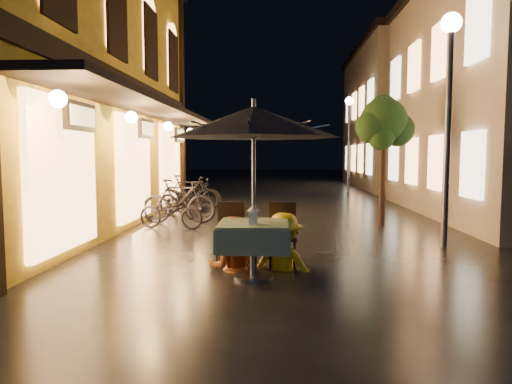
# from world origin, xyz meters

# --- Properties ---
(ground) EXTENTS (90.00, 90.00, 0.00)m
(ground) POSITION_xyz_m (0.00, 0.00, 0.00)
(ground) COLOR black
(ground) RESTS_ON ground
(west_building) EXTENTS (5.90, 11.40, 7.40)m
(west_building) POSITION_xyz_m (-5.72, 4.00, 3.71)
(west_building) COLOR gold
(west_building) RESTS_ON ground
(east_building_far) EXTENTS (7.30, 10.30, 7.30)m
(east_building_far) POSITION_xyz_m (7.49, 18.00, 3.66)
(east_building_far) COLOR tan
(east_building_far) RESTS_ON ground
(street_tree) EXTENTS (1.43, 1.20, 3.15)m
(street_tree) POSITION_xyz_m (2.41, 4.51, 2.42)
(street_tree) COLOR black
(street_tree) RESTS_ON ground
(streetlamp_near) EXTENTS (0.36, 0.36, 4.23)m
(streetlamp_near) POSITION_xyz_m (3.00, 2.00, 2.92)
(streetlamp_near) COLOR #59595E
(streetlamp_near) RESTS_ON ground
(streetlamp_far) EXTENTS (0.36, 0.36, 4.23)m
(streetlamp_far) POSITION_xyz_m (3.00, 14.00, 2.92)
(streetlamp_far) COLOR #59595E
(streetlamp_far) RESTS_ON ground
(cafe_table) EXTENTS (0.99, 0.99, 0.78)m
(cafe_table) POSITION_xyz_m (-0.40, -0.31, 0.59)
(cafe_table) COLOR #59595E
(cafe_table) RESTS_ON ground
(patio_umbrella) EXTENTS (2.33, 2.33, 2.46)m
(patio_umbrella) POSITION_xyz_m (-0.40, -0.31, 2.15)
(patio_umbrella) COLOR #59595E
(patio_umbrella) RESTS_ON ground
(cafe_chair_left) EXTENTS (0.42, 0.42, 0.97)m
(cafe_chair_left) POSITION_xyz_m (-0.80, 0.43, 0.54)
(cafe_chair_left) COLOR black
(cafe_chair_left) RESTS_ON ground
(cafe_chair_right) EXTENTS (0.42, 0.42, 0.97)m
(cafe_chair_right) POSITION_xyz_m (0.00, 0.43, 0.54)
(cafe_chair_right) COLOR black
(cafe_chair_right) RESTS_ON ground
(table_lantern) EXTENTS (0.16, 0.16, 0.25)m
(table_lantern) POSITION_xyz_m (-0.40, -0.48, 0.92)
(table_lantern) COLOR white
(table_lantern) RESTS_ON cafe_table
(person_orange) EXTENTS (0.82, 0.68, 1.55)m
(person_orange) POSITION_xyz_m (-0.75, 0.20, 0.77)
(person_orange) COLOR #BC5F29
(person_orange) RESTS_ON ground
(person_yellow) EXTENTS (1.20, 0.93, 1.64)m
(person_yellow) POSITION_xyz_m (0.02, 0.26, 0.82)
(person_yellow) COLOR yellow
(person_yellow) RESTS_ON ground
(bicycle_0) EXTENTS (1.62, 0.81, 0.81)m
(bicycle_0) POSITION_xyz_m (-2.54, 3.76, 0.41)
(bicycle_0) COLOR black
(bicycle_0) RESTS_ON ground
(bicycle_1) EXTENTS (1.85, 0.60, 1.10)m
(bicycle_1) POSITION_xyz_m (-2.54, 4.61, 0.55)
(bicycle_1) COLOR black
(bicycle_1) RESTS_ON ground
(bicycle_2) EXTENTS (1.87, 1.18, 0.93)m
(bicycle_2) POSITION_xyz_m (-2.63, 5.98, 0.46)
(bicycle_2) COLOR black
(bicycle_2) RESTS_ON ground
(bicycle_3) EXTENTS (1.91, 0.84, 1.11)m
(bicycle_3) POSITION_xyz_m (-2.74, 6.72, 0.55)
(bicycle_3) COLOR black
(bicycle_3) RESTS_ON ground
(bicycle_4) EXTENTS (1.89, 0.83, 0.96)m
(bicycle_4) POSITION_xyz_m (-2.78, 7.56, 0.48)
(bicycle_4) COLOR black
(bicycle_4) RESTS_ON ground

